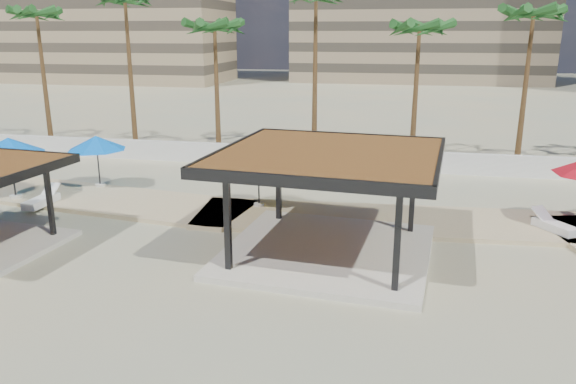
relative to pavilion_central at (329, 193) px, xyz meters
name	(u,v)px	position (x,y,z in m)	size (l,w,h in m)	color
ground	(314,292)	(0.01, -3.13, -2.23)	(200.00, 200.00, 0.00)	tan
promenade	(389,216)	(2.01, 4.54, -2.17)	(44.45, 7.97, 0.24)	#C6B284
boundary_wall	(358,159)	(0.01, 12.87, -1.63)	(56.00, 0.30, 1.20)	silver
pavilion_central	(329,193)	(0.00, 0.00, 0.00)	(7.98, 7.98, 3.73)	beige
umbrella_a	(9,146)	(-15.00, 3.41, 0.38)	(3.75, 3.75, 2.82)	beige
umbrella_b	(258,161)	(-3.66, 4.50, -0.01)	(3.50, 3.50, 2.37)	beige
umbrella_f	(96,143)	(-12.23, 6.07, 0.13)	(2.88, 2.88, 2.53)	beige
lounger_a	(42,200)	(-13.16, 2.72, -1.86)	(0.72, 2.03, 0.76)	white
lounger_c	(554,226)	(8.34, 3.72, -1.87)	(1.59, 1.91, 0.72)	white
palm_a	(37,19)	(-20.99, 15.17, 6.12)	(3.00, 3.00, 9.53)	brown
palm_b	(125,6)	(-14.99, 15.57, 6.90)	(3.00, 3.00, 10.36)	brown
palm_c	(215,32)	(-8.99, 14.97, 5.34)	(3.00, 3.00, 8.69)	brown
palm_d	(316,3)	(-2.99, 15.77, 6.96)	(3.00, 3.00, 10.42)	brown
palm_e	(419,33)	(3.01, 15.27, 5.26)	(3.00, 3.00, 8.61)	brown
palm_f	(533,20)	(9.01, 15.47, 5.98)	(3.00, 3.00, 9.37)	brown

